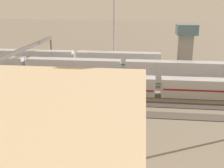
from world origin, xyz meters
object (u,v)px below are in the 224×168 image
train_on_track_4 (147,86)px  signal_gantry (26,52)px  light_mast_0 (114,7)px  control_tower (186,41)px  train_on_track_2 (123,70)px  train_on_track_0 (75,60)px

train_on_track_4 → signal_gantry: 28.55m
light_mast_0 → signal_gantry: 26.71m
train_on_track_4 → light_mast_0: bearing=-67.2°
train_on_track_4 → light_mast_0: (9.31, -22.17, 14.86)m
control_tower → train_on_track_2: bearing=49.6°
train_on_track_2 → signal_gantry: bearing=13.0°
train_on_track_0 → train_on_track_4: size_ratio=0.52×
control_tower → light_mast_0: bearing=21.2°
train_on_track_2 → train_on_track_4: 11.58m
train_on_track_2 → light_mast_0: bearing=-74.0°
train_on_track_2 → control_tower: 26.87m
signal_gantry → control_tower: size_ratio=2.93×
train_on_track_0 → control_tower: size_ratio=3.96×
train_on_track_0 → control_tower: control_tower is taller
control_tower → train_on_track_0: bearing=18.0°
train_on_track_0 → train_on_track_4: bearing=135.1°
train_on_track_0 → control_tower: 33.31m
signal_gantry → train_on_track_2: bearing=-167.0°
light_mast_0 → signal_gantry: light_mast_0 is taller
light_mast_0 → signal_gantry: (18.23, 17.17, -9.27)m
train_on_track_4 → control_tower: (-11.36, -30.19, 4.97)m
train_on_track_0 → control_tower: (-31.40, -10.19, 4.44)m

